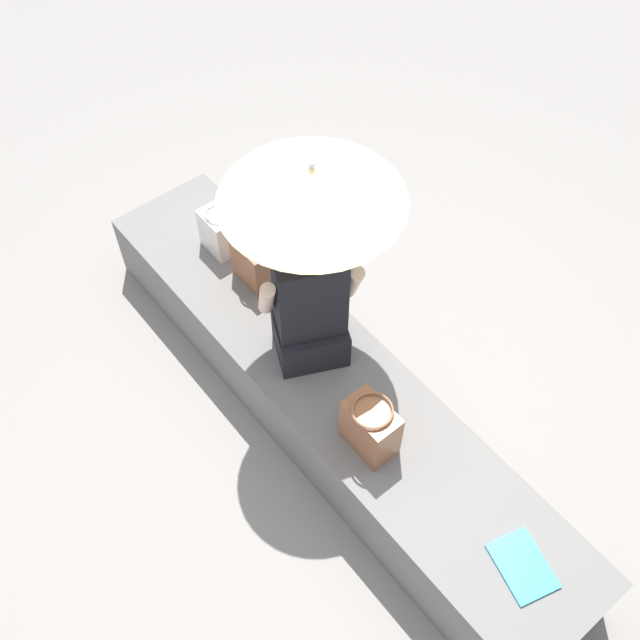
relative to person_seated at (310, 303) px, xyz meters
name	(u,v)px	position (x,y,z in m)	size (l,w,h in m)	color
ground_plane	(329,415)	(-0.16, 0.01, -0.81)	(14.00, 14.00, 0.00)	gray
stone_bench	(329,395)	(-0.16, 0.01, -0.60)	(3.19, 0.64, 0.43)	slate
person_seated	(310,303)	(0.00, 0.00, 0.00)	(0.40, 0.51, 0.90)	black
parasol	(312,184)	(0.07, -0.08, 0.65)	(0.80, 0.80, 1.16)	#B7B7BC
handbag_black	(370,427)	(-0.58, 0.12, -0.24)	(0.25, 0.19, 0.31)	brown
tote_bag_canvas	(255,261)	(0.56, -0.07, -0.25)	(0.23, 0.18, 0.29)	brown
shoulder_bag_spare	(221,230)	(0.86, -0.06, -0.26)	(0.21, 0.17, 0.27)	silver
magazine	(523,566)	(-1.42, 0.00, -0.38)	(0.28, 0.20, 0.01)	#339ED1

